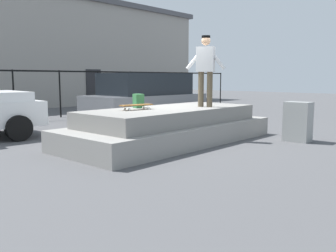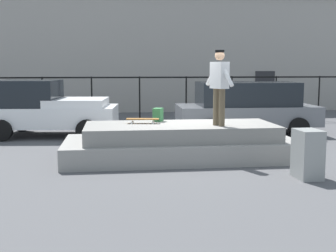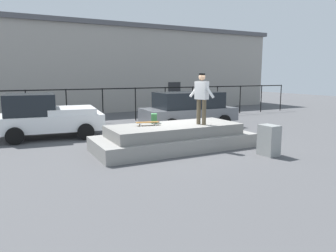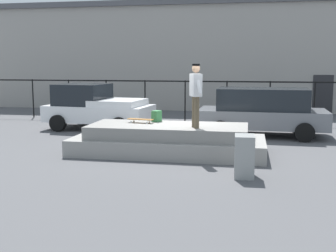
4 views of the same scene
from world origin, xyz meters
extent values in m
plane|color=#4C4C4F|center=(0.00, 0.00, 0.00)|extent=(60.00, 60.00, 0.00)
cube|color=gray|center=(-0.37, -0.44, 0.23)|extent=(5.48, 2.28, 0.47)
cube|color=gray|center=(-0.37, -0.44, 0.65)|extent=(4.49, 1.87, 0.36)
cylinder|color=brown|center=(0.51, -0.94, 1.26)|extent=(0.14, 0.14, 0.86)
cylinder|color=brown|center=(0.42, -0.74, 1.26)|extent=(0.14, 0.14, 0.86)
cube|color=silver|center=(0.46, -0.84, 1.99)|extent=(0.39, 0.49, 0.61)
cylinder|color=silver|center=(0.57, -1.09, 2.01)|extent=(0.27, 0.46, 0.53)
cylinder|color=silver|center=(0.36, -0.60, 2.01)|extent=(0.27, 0.46, 0.53)
sphere|color=tan|center=(0.46, -0.84, 2.44)|extent=(0.22, 0.22, 0.22)
cylinder|color=black|center=(0.46, -0.84, 2.54)|extent=(0.27, 0.27, 0.05)
cube|color=brown|center=(-1.25, -0.20, 0.94)|extent=(0.80, 0.33, 0.02)
cylinder|color=silver|center=(-1.02, -0.34, 0.86)|extent=(0.06, 0.04, 0.06)
cylinder|color=silver|center=(-0.99, -0.14, 0.86)|extent=(0.06, 0.04, 0.06)
cylinder|color=silver|center=(-1.52, -0.25, 0.86)|extent=(0.06, 0.04, 0.06)
cylinder|color=silver|center=(-1.49, -0.06, 0.86)|extent=(0.06, 0.04, 0.06)
cube|color=#33723F|center=(-0.84, 0.18, 1.00)|extent=(0.29, 0.34, 0.33)
cube|color=white|center=(-3.90, 3.57, 0.64)|extent=(4.24, 2.40, 0.63)
cube|color=black|center=(-4.60, 3.65, 1.36)|extent=(2.00, 2.02, 0.82)
cube|color=white|center=(-3.09, 3.49, 1.07)|extent=(2.01, 2.07, 0.24)
cylinder|color=black|center=(-5.04, 4.72, 0.32)|extent=(0.66, 0.28, 0.64)
cylinder|color=black|center=(-5.25, 2.69, 0.32)|extent=(0.66, 0.28, 0.64)
cylinder|color=black|center=(-2.54, 4.46, 0.32)|extent=(0.66, 0.28, 0.64)
cylinder|color=black|center=(-2.75, 2.43, 0.32)|extent=(0.66, 0.28, 0.64)
cube|color=slate|center=(2.36, 3.19, 0.63)|extent=(4.53, 2.11, 0.63)
cube|color=black|center=(2.36, 3.19, 1.32)|extent=(3.18, 1.83, 0.75)
cylinder|color=black|center=(1.01, 4.24, 0.32)|extent=(0.65, 0.24, 0.64)
cylinder|color=black|center=(0.95, 2.22, 0.32)|extent=(0.65, 0.24, 0.64)
cylinder|color=black|center=(3.78, 4.15, 0.32)|extent=(0.65, 0.24, 0.64)
cylinder|color=black|center=(3.72, 2.14, 0.32)|extent=(0.65, 0.24, 0.64)
cube|color=gray|center=(1.81, -2.66, 0.48)|extent=(0.46, 0.62, 0.97)
cylinder|color=black|center=(-8.31, 6.50, 0.92)|extent=(0.06, 0.06, 1.83)
cylinder|color=black|center=(-6.46, 6.50, 0.92)|extent=(0.06, 0.06, 1.83)
cylinder|color=black|center=(-4.62, 6.50, 0.92)|extent=(0.06, 0.06, 1.83)
cylinder|color=black|center=(-2.77, 6.50, 0.92)|extent=(0.06, 0.06, 1.83)
cylinder|color=black|center=(-0.92, 6.50, 0.92)|extent=(0.06, 0.06, 1.83)
cylinder|color=black|center=(0.92, 6.50, 0.92)|extent=(0.06, 0.06, 1.83)
cylinder|color=black|center=(2.77, 6.50, 0.92)|extent=(0.06, 0.06, 1.83)
cylinder|color=black|center=(4.62, 6.50, 0.92)|extent=(0.06, 0.06, 1.83)
cube|color=black|center=(0.00, 6.50, 1.79)|extent=(24.00, 0.04, 0.06)
cube|color=gray|center=(0.00, 13.91, 2.84)|extent=(28.05, 6.46, 5.68)
cube|color=#4C4C51|center=(0.00, 13.91, 5.83)|extent=(28.61, 6.78, 0.30)
cube|color=#262628|center=(5.61, 10.67, 1.00)|extent=(1.00, 0.06, 2.00)
camera|label=1|loc=(-6.92, -6.28, 1.56)|focal=39.37mm
camera|label=2|loc=(-1.95, -10.73, 2.16)|focal=47.16mm
camera|label=3|loc=(-5.40, -9.78, 2.50)|focal=33.58mm
camera|label=4|loc=(1.87, -12.21, 2.56)|focal=45.26mm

